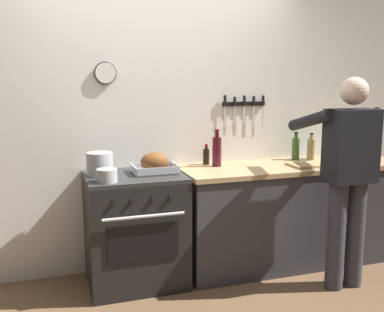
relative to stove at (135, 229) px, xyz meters
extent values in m
cube|color=white|center=(0.22, 0.36, 0.85)|extent=(6.00, 0.10, 2.60)
cube|color=black|center=(1.07, 0.30, 0.97)|extent=(0.41, 0.02, 0.04)
cube|color=silver|center=(0.88, 0.29, 0.86)|extent=(0.02, 0.00, 0.18)
cube|color=black|center=(0.88, 0.29, 1.00)|extent=(0.02, 0.02, 0.10)
cube|color=silver|center=(0.98, 0.29, 0.87)|extent=(0.01, 0.00, 0.16)
cube|color=black|center=(0.98, 0.29, 0.99)|extent=(0.02, 0.02, 0.08)
cube|color=silver|center=(1.07, 0.29, 0.86)|extent=(0.02, 0.00, 0.17)
cube|color=black|center=(1.07, 0.29, 1.00)|extent=(0.02, 0.02, 0.09)
cube|color=silver|center=(1.16, 0.29, 0.85)|extent=(0.02, 0.00, 0.19)
cube|color=black|center=(1.16, 0.29, 0.99)|extent=(0.02, 0.02, 0.09)
cube|color=silver|center=(1.26, 0.29, 0.85)|extent=(0.01, 0.00, 0.20)
cube|color=black|center=(1.26, 0.29, 1.00)|extent=(0.02, 0.02, 0.09)
cylinder|color=white|center=(-0.16, 0.29, 1.24)|extent=(0.16, 0.02, 0.16)
torus|color=black|center=(-0.16, 0.29, 1.24)|extent=(0.18, 0.02, 0.18)
cube|color=#38383D|center=(1.42, 0.00, -0.02)|extent=(2.00, 0.62, 0.86)
cube|color=tan|center=(1.42, 0.00, 0.43)|extent=(2.03, 0.65, 0.04)
cube|color=black|center=(0.00, 0.00, -0.02)|extent=(0.76, 0.62, 0.87)
cube|color=black|center=(0.00, -0.31, 0.00)|extent=(0.53, 0.01, 0.28)
cube|color=#2D2D2D|center=(0.00, 0.00, 0.43)|extent=(0.76, 0.62, 0.03)
cylinder|color=black|center=(-0.21, -0.32, 0.33)|extent=(0.04, 0.02, 0.04)
cylinder|color=black|center=(-0.08, -0.32, 0.33)|extent=(0.04, 0.02, 0.04)
cylinder|color=black|center=(0.08, -0.32, 0.33)|extent=(0.04, 0.02, 0.04)
cylinder|color=black|center=(0.21, -0.32, 0.33)|extent=(0.04, 0.02, 0.04)
cylinder|color=silver|center=(0.00, -0.34, 0.21)|extent=(0.61, 0.02, 0.02)
cylinder|color=#383842|center=(1.47, -0.59, -0.02)|extent=(0.14, 0.14, 0.86)
cylinder|color=#383842|center=(1.65, -0.59, -0.02)|extent=(0.14, 0.14, 0.86)
cube|color=black|center=(1.56, -0.59, 0.69)|extent=(0.38, 0.22, 0.56)
sphere|color=beige|center=(1.56, -0.59, 1.10)|extent=(0.21, 0.21, 0.21)
cylinder|color=black|center=(1.35, -0.35, 0.87)|extent=(0.09, 0.55, 0.22)
cylinder|color=black|center=(1.77, -0.35, 0.87)|extent=(0.09, 0.55, 0.22)
cube|color=#B7B7BC|center=(0.17, 0.01, 0.46)|extent=(0.34, 0.25, 0.01)
cube|color=#B7B7BC|center=(0.17, -0.11, 0.49)|extent=(0.34, 0.01, 0.05)
cube|color=#B7B7BC|center=(0.17, 0.14, 0.49)|extent=(0.34, 0.01, 0.05)
cube|color=#B7B7BC|center=(0.00, 0.01, 0.49)|extent=(0.01, 0.25, 0.05)
cube|color=#B7B7BC|center=(0.34, 0.01, 0.49)|extent=(0.01, 0.25, 0.05)
ellipsoid|color=brown|center=(0.17, 0.01, 0.54)|extent=(0.23, 0.17, 0.16)
cylinder|color=#B7B7BC|center=(-0.26, 0.05, 0.54)|extent=(0.20, 0.20, 0.18)
cylinder|color=#B7B7BC|center=(-0.24, -0.19, 0.50)|extent=(0.15, 0.15, 0.10)
cube|color=tan|center=(1.52, -0.11, 0.46)|extent=(0.36, 0.24, 0.02)
cylinder|color=#385623|center=(1.56, 0.19, 0.55)|extent=(0.07, 0.07, 0.20)
cylinder|color=#385623|center=(1.56, 0.19, 0.67)|extent=(0.03, 0.03, 0.04)
cylinder|color=black|center=(1.56, 0.19, 0.70)|extent=(0.03, 0.03, 0.01)
cylinder|color=#997F4C|center=(1.67, 0.11, 0.55)|extent=(0.07, 0.07, 0.20)
cylinder|color=#997F4C|center=(1.67, 0.11, 0.67)|extent=(0.03, 0.03, 0.04)
cylinder|color=black|center=(1.67, 0.11, 0.70)|extent=(0.03, 0.03, 0.01)
cylinder|color=#338CCC|center=(1.71, 0.18, 0.54)|extent=(0.07, 0.07, 0.18)
cylinder|color=#338CCC|center=(1.71, 0.18, 0.65)|extent=(0.03, 0.03, 0.04)
cylinder|color=white|center=(1.71, 0.18, 0.68)|extent=(0.04, 0.04, 0.01)
cylinder|color=black|center=(0.69, 0.23, 0.52)|extent=(0.06, 0.06, 0.14)
cylinder|color=black|center=(0.69, 0.23, 0.60)|extent=(0.03, 0.03, 0.03)
cylinder|color=#B21919|center=(0.69, 0.23, 0.62)|extent=(0.03, 0.03, 0.01)
cylinder|color=#47141E|center=(0.74, 0.12, 0.58)|extent=(0.08, 0.08, 0.25)
cylinder|color=#47141E|center=(0.74, 0.12, 0.73)|extent=(0.04, 0.04, 0.06)
cylinder|color=maroon|center=(0.74, 0.12, 0.76)|extent=(0.04, 0.04, 0.01)
camera|label=1|loc=(-0.66, -3.46, 1.21)|focal=42.54mm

